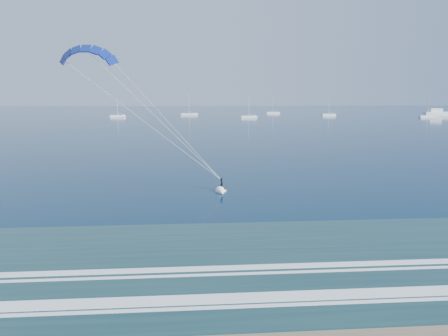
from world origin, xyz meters
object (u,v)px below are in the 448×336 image
sailboat_5 (329,115)px  kitesurfer_rig (155,116)px  motor_yacht (436,113)px  sailboat_6 (428,116)px  sailboat_1 (118,116)px  sailboat_3 (249,117)px  sailboat_4 (273,113)px  sailboat_2 (189,114)px

sailboat_5 → kitesurfer_rig: bearing=-114.3°
motor_yacht → sailboat_6: bearing=-131.2°
kitesurfer_rig → sailboat_1: kitesurfer_rig is taller
sailboat_3 → sailboat_1: bearing=170.0°
sailboat_3 → sailboat_4: (22.30, 48.90, -0.00)m
motor_yacht → sailboat_3: sailboat_3 is taller
kitesurfer_rig → sailboat_4: size_ratio=1.71×
kitesurfer_rig → sailboat_2: 195.03m
sailboat_2 → sailboat_3: size_ratio=1.14×
sailboat_2 → sailboat_4: (53.62, 15.60, -0.01)m
motor_yacht → sailboat_2: sailboat_2 is taller
sailboat_2 → sailboat_6: 131.51m
kitesurfer_rig → sailboat_1: (-36.71, 173.75, -8.31)m
kitesurfer_rig → sailboat_3: kitesurfer_rig is taller
sailboat_4 → sailboat_5: 40.41m
sailboat_6 → sailboat_4: bearing=144.6°
kitesurfer_rig → sailboat_3: (32.63, 161.55, -8.31)m
sailboat_3 → sailboat_6: size_ratio=0.94×
sailboat_3 → sailboat_4: sailboat_4 is taller
kitesurfer_rig → sailboat_2: (1.31, 194.85, -8.30)m
motor_yacht → sailboat_2: bearing=173.2°
sailboat_3 → sailboat_4: size_ratio=0.99×
sailboat_5 → motor_yacht: bearing=-1.9°
sailboat_2 → sailboat_3: bearing=-46.8°
sailboat_2 → kitesurfer_rig: bearing=-90.4°
sailboat_3 → sailboat_5: (48.63, 18.25, -0.01)m
motor_yacht → sailboat_4: sailboat_4 is taller
sailboat_4 → sailboat_6: size_ratio=0.95×
sailboat_4 → sailboat_6: (72.84, -51.69, 0.00)m
kitesurfer_rig → sailboat_5: size_ratio=1.83×
sailboat_2 → sailboat_5: (79.96, -15.05, -0.01)m
sailboat_1 → sailboat_4: 98.72m
kitesurfer_rig → sailboat_5: 197.49m
motor_yacht → sailboat_2: size_ratio=1.18×
kitesurfer_rig → sailboat_4: kitesurfer_rig is taller
motor_yacht → sailboat_1: 181.16m
sailboat_2 → sailboat_5: bearing=-10.7°
motor_yacht → sailboat_5: size_ratio=1.42×
motor_yacht → sailboat_4: 95.27m
sailboat_4 → sailboat_6: sailboat_6 is taller
kitesurfer_rig → motor_yacht: 229.11m
motor_yacht → sailboat_5: 63.17m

